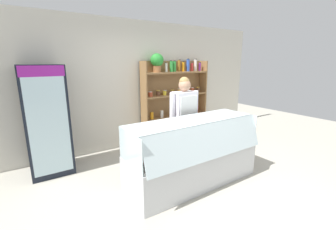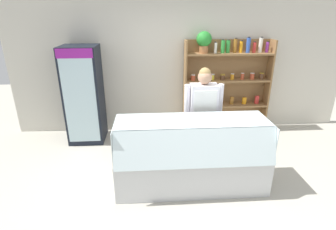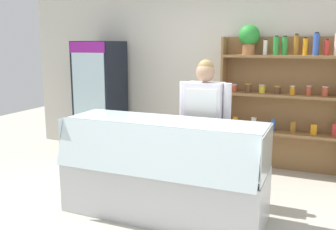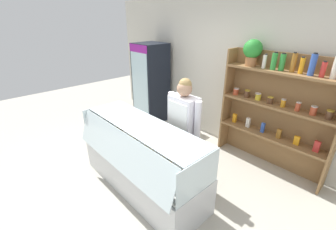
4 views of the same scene
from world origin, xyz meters
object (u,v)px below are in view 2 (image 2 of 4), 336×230
object	(u,v)px
shelving_unit	(224,76)
deli_display_case	(190,166)
drinks_fridge	(84,95)
shop_clerk	(203,110)

from	to	relation	value
shelving_unit	deli_display_case	xyz separation A→B (m)	(-0.93, -1.89, -0.84)
drinks_fridge	shelving_unit	distance (m)	2.74
drinks_fridge	shelving_unit	size ratio (longest dim) A/B	0.89
deli_display_case	shop_clerk	world-z (taller)	shop_clerk
drinks_fridge	deli_display_case	distance (m)	2.48
deli_display_case	drinks_fridge	bearing A→B (deg)	137.73
shelving_unit	shop_clerk	bearing A→B (deg)	-116.77
shelving_unit	deli_display_case	distance (m)	2.27
drinks_fridge	deli_display_case	world-z (taller)	drinks_fridge
drinks_fridge	deli_display_case	xyz separation A→B (m)	(1.78, -1.62, -0.59)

